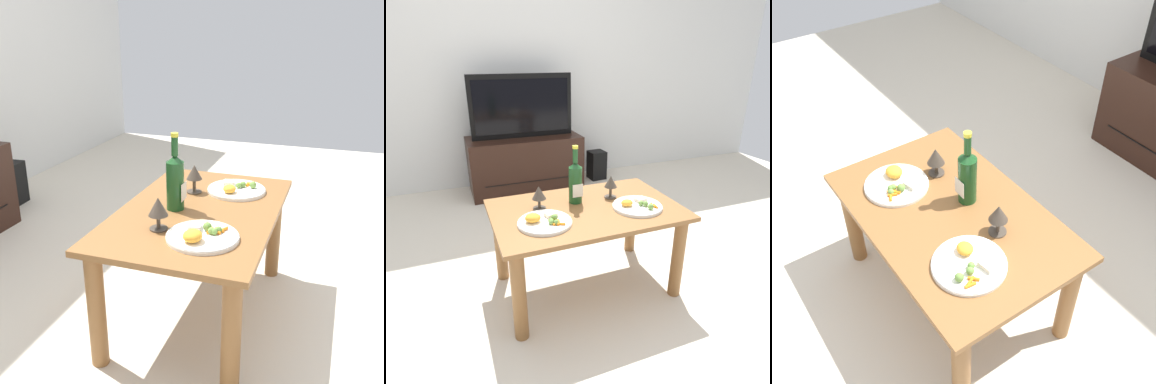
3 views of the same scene
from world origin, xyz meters
TOP-DOWN VIEW (x-y plane):
  - ground_plane at (0.00, 0.00)m, footprint 6.40×6.40m
  - dining_table at (0.00, 0.00)m, footprint 1.03×0.65m
  - floor_speaker at (0.86, 1.73)m, footprint 0.18×0.18m
  - wine_bottle at (-0.03, 0.10)m, footprint 0.08×0.08m
  - goblet_left at (-0.24, 0.09)m, footprint 0.08×0.08m
  - goblet_right at (0.19, 0.09)m, footprint 0.07×0.07m
  - dinner_plate_left at (-0.27, -0.10)m, footprint 0.27×0.27m
  - dinner_plate_right at (0.26, -0.10)m, footprint 0.27×0.27m

SIDE VIEW (x-z plane):
  - ground_plane at x=0.00m, z-range 0.00..0.00m
  - floor_speaker at x=0.86m, z-range 0.00..0.31m
  - dining_table at x=0.00m, z-range 0.15..0.66m
  - dinner_plate_right at x=0.26m, z-range 0.50..0.55m
  - dinner_plate_left at x=-0.27m, z-range 0.50..0.56m
  - goblet_left at x=-0.24m, z-range 0.54..0.67m
  - goblet_right at x=0.19m, z-range 0.54..0.67m
  - wine_bottle at x=-0.03m, z-range 0.48..0.81m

